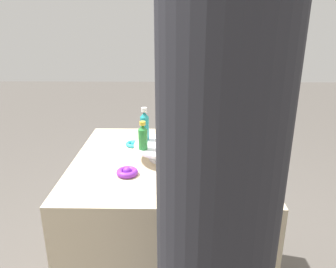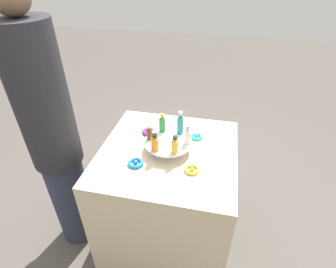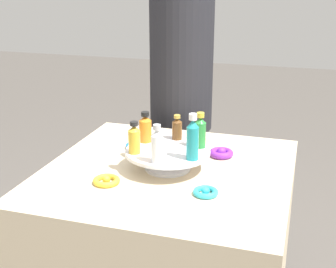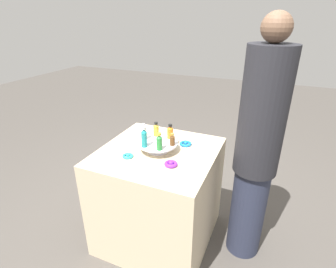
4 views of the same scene
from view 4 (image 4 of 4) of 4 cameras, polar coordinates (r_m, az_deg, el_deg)
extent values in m
plane|color=#4C4742|center=(2.34, -1.88, -20.78)|extent=(12.00, 12.00, 0.00)
cube|color=beige|center=(2.08, -2.03, -13.19)|extent=(0.81, 0.81, 0.78)
cylinder|color=silver|center=(1.87, -2.21, -3.52)|extent=(0.15, 0.15, 0.01)
cylinder|color=silver|center=(1.86, -2.22, -2.76)|extent=(0.08, 0.08, 0.05)
cylinder|color=silver|center=(1.84, -2.24, -1.96)|extent=(0.28, 0.28, 0.01)
cylinder|color=brown|center=(1.79, 0.98, -1.49)|extent=(0.04, 0.04, 0.06)
cone|color=brown|center=(1.77, 0.99, -0.37)|extent=(0.03, 0.03, 0.01)
cylinder|color=#B79338|center=(1.77, 0.99, 0.00)|extent=(0.02, 0.02, 0.01)
cylinder|color=orange|center=(1.88, 0.48, 0.16)|extent=(0.04, 0.04, 0.08)
cone|color=orange|center=(1.86, 0.48, 1.46)|extent=(0.04, 0.04, 0.02)
cylinder|color=black|center=(1.86, 0.48, 1.89)|extent=(0.03, 0.03, 0.01)
cylinder|color=gold|center=(1.92, -2.59, 0.67)|extent=(0.04, 0.04, 0.08)
cone|color=gold|center=(1.90, -2.61, 1.95)|extent=(0.04, 0.04, 0.02)
cylinder|color=black|center=(1.90, -2.62, 2.38)|extent=(0.03, 0.03, 0.01)
cylinder|color=silver|center=(1.87, -5.36, -0.01)|extent=(0.04, 0.04, 0.09)
cone|color=silver|center=(1.84, -5.43, 1.50)|extent=(0.03, 0.03, 0.02)
cylinder|color=#B2B2B7|center=(1.84, -5.45, 2.00)|extent=(0.02, 0.02, 0.02)
cylinder|color=teal|center=(1.76, -5.20, -1.22)|extent=(0.04, 0.04, 0.11)
cone|color=teal|center=(1.73, -5.28, 0.71)|extent=(0.04, 0.04, 0.02)
cylinder|color=silver|center=(1.73, -5.30, 1.36)|extent=(0.03, 0.03, 0.02)
cylinder|color=#288438|center=(1.72, -1.90, -2.13)|extent=(0.04, 0.04, 0.09)
cone|color=#288438|center=(1.70, -1.92, -0.55)|extent=(0.04, 0.04, 0.02)
cylinder|color=gold|center=(1.69, -1.93, -0.02)|extent=(0.02, 0.02, 0.02)
torus|color=purple|center=(1.69, 0.65, -6.54)|extent=(0.09, 0.09, 0.02)
sphere|color=purple|center=(1.68, 0.65, -6.40)|extent=(0.03, 0.03, 0.03)
torus|color=blue|center=(1.95, 3.84, -2.13)|extent=(0.09, 0.09, 0.02)
sphere|color=blue|center=(1.95, 3.84, -2.02)|extent=(0.03, 0.03, 0.03)
torus|color=gold|center=(2.05, -4.55, -0.76)|extent=(0.08, 0.08, 0.02)
sphere|color=gold|center=(2.05, -4.55, -0.67)|extent=(0.02, 0.02, 0.02)
torus|color=#2DB7CC|center=(1.81, -8.76, -4.74)|extent=(0.08, 0.08, 0.02)
sphere|color=#2DB7CC|center=(1.80, -8.77, -4.64)|extent=(0.02, 0.02, 0.02)
cylinder|color=#282D42|center=(2.09, 16.88, -15.69)|extent=(0.24, 0.24, 0.71)
cylinder|color=#232328|center=(1.71, 19.96, 4.29)|extent=(0.29, 0.29, 0.81)
sphere|color=brown|center=(1.62, 22.58, 20.71)|extent=(0.17, 0.17, 0.17)
camera|label=1|loc=(1.66, 44.55, 7.27)|focal=35.00mm
camera|label=2|loc=(2.86, 3.71, 26.20)|focal=28.00mm
camera|label=3|loc=(2.36, -40.69, 12.63)|focal=50.00mm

